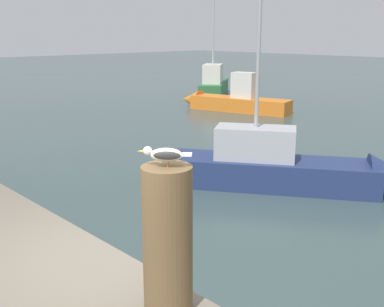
# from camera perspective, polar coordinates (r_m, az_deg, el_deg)

# --- Properties ---
(mooring_post) EXTENTS (0.37, 0.37, 1.13)m
(mooring_post) POSITION_cam_1_polar(r_m,az_deg,el_deg) (3.52, -2.99, -10.46)
(mooring_post) COLOR brown
(mooring_post) RESTS_ON harbor_quay
(seagull) EXTENTS (0.32, 0.30, 0.14)m
(seagull) POSITION_cam_1_polar(r_m,az_deg,el_deg) (3.30, -3.25, -0.08)
(seagull) COLOR tan
(seagull) RESTS_ON mooring_post
(boat_green) EXTENTS (3.96, 4.72, 5.05)m
(boat_green) POSITION_cam_1_polar(r_m,az_deg,el_deg) (24.78, 2.79, 8.36)
(boat_green) COLOR #2D6B3D
(boat_green) RESTS_ON ground_plane
(boat_navy) EXTENTS (4.97, 3.83, 4.29)m
(boat_navy) POSITION_cam_1_polar(r_m,az_deg,el_deg) (10.14, 11.86, -1.78)
(boat_navy) COLOR navy
(boat_navy) RESTS_ON ground_plane
(boat_orange) EXTENTS (5.07, 2.22, 1.77)m
(boat_orange) POSITION_cam_1_polar(r_m,az_deg,el_deg) (20.04, 4.72, 6.44)
(boat_orange) COLOR orange
(boat_orange) RESTS_ON ground_plane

